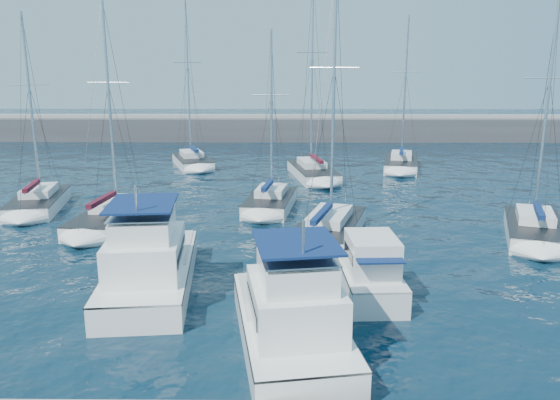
{
  "coord_description": "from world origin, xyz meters",
  "views": [
    {
      "loc": [
        2.68,
        -23.44,
        9.69
      ],
      "look_at": [
        2.38,
        4.11,
        3.0
      ],
      "focal_mm": 35.0,
      "sensor_mm": 36.0,
      "label": 1
    }
  ],
  "objects_px": {
    "motor_yacht_stbd_outer": "(369,274)",
    "sailboat_mid_b": "(113,217)",
    "sailboat_mid_c": "(270,202)",
    "sailboat_back_b": "(313,171)",
    "motor_yacht_stbd_inner": "(292,320)",
    "sailboat_mid_a": "(38,202)",
    "sailboat_mid_d": "(328,231)",
    "motor_yacht_port_inner": "(149,267)",
    "sailboat_back_c": "(401,163)",
    "sailboat_back_a": "(192,161)",
    "sailboat_mid_e": "(534,229)"
  },
  "relations": [
    {
      "from": "motor_yacht_stbd_outer",
      "to": "sailboat_mid_b",
      "type": "relative_size",
      "value": 0.42
    },
    {
      "from": "sailboat_mid_c",
      "to": "sailboat_back_b",
      "type": "height_order",
      "value": "sailboat_back_b"
    },
    {
      "from": "motor_yacht_stbd_inner",
      "to": "sailboat_mid_a",
      "type": "distance_m",
      "value": 26.26
    },
    {
      "from": "sailboat_mid_a",
      "to": "sailboat_back_b",
      "type": "distance_m",
      "value": 23.04
    },
    {
      "from": "motor_yacht_stbd_outer",
      "to": "sailboat_back_b",
      "type": "bearing_deg",
      "value": 89.88
    },
    {
      "from": "sailboat_mid_a",
      "to": "sailboat_mid_d",
      "type": "height_order",
      "value": "sailboat_mid_d"
    },
    {
      "from": "motor_yacht_port_inner",
      "to": "sailboat_back_b",
      "type": "relative_size",
      "value": 0.55
    },
    {
      "from": "sailboat_back_b",
      "to": "sailboat_mid_b",
      "type": "bearing_deg",
      "value": -140.78
    },
    {
      "from": "motor_yacht_port_inner",
      "to": "sailboat_mid_c",
      "type": "bearing_deg",
      "value": 65.39
    },
    {
      "from": "sailboat_mid_c",
      "to": "sailboat_back_c",
      "type": "relative_size",
      "value": 0.84
    },
    {
      "from": "motor_yacht_stbd_inner",
      "to": "sailboat_mid_b",
      "type": "bearing_deg",
      "value": 116.14
    },
    {
      "from": "sailboat_mid_a",
      "to": "sailboat_mid_b",
      "type": "relative_size",
      "value": 0.97
    },
    {
      "from": "sailboat_back_a",
      "to": "sailboat_mid_c",
      "type": "bearing_deg",
      "value": -83.25
    },
    {
      "from": "motor_yacht_stbd_outer",
      "to": "sailboat_mid_a",
      "type": "xyz_separation_m",
      "value": [
        -21.02,
        14.53,
        -0.43
      ]
    },
    {
      "from": "motor_yacht_stbd_inner",
      "to": "sailboat_mid_e",
      "type": "xyz_separation_m",
      "value": [
        14.32,
        13.22,
        -0.61
      ]
    },
    {
      "from": "motor_yacht_stbd_inner",
      "to": "sailboat_back_a",
      "type": "relative_size",
      "value": 0.53
    },
    {
      "from": "sailboat_mid_c",
      "to": "sailboat_back_a",
      "type": "distance_m",
      "value": 18.95
    },
    {
      "from": "motor_yacht_stbd_outer",
      "to": "sailboat_mid_d",
      "type": "height_order",
      "value": "sailboat_mid_d"
    },
    {
      "from": "motor_yacht_stbd_outer",
      "to": "sailboat_mid_c",
      "type": "distance_m",
      "value": 15.47
    },
    {
      "from": "motor_yacht_stbd_inner",
      "to": "motor_yacht_stbd_outer",
      "type": "distance_m",
      "value": 6.03
    },
    {
      "from": "motor_yacht_port_inner",
      "to": "sailboat_mid_a",
      "type": "height_order",
      "value": "sailboat_mid_a"
    },
    {
      "from": "sailboat_mid_b",
      "to": "sailboat_back_b",
      "type": "bearing_deg",
      "value": 54.67
    },
    {
      "from": "sailboat_mid_c",
      "to": "sailboat_back_a",
      "type": "xyz_separation_m",
      "value": [
        -8.33,
        17.02,
        0.04
      ]
    },
    {
      "from": "motor_yacht_stbd_inner",
      "to": "sailboat_back_c",
      "type": "relative_size",
      "value": 0.58
    },
    {
      "from": "sailboat_mid_e",
      "to": "sailboat_back_a",
      "type": "xyz_separation_m",
      "value": [
        -23.95,
        23.49,
        0.02
      ]
    },
    {
      "from": "sailboat_mid_a",
      "to": "sailboat_mid_b",
      "type": "xyz_separation_m",
      "value": [
        6.4,
        -3.78,
        -0.0
      ]
    },
    {
      "from": "sailboat_back_b",
      "to": "motor_yacht_stbd_outer",
      "type": "bearing_deg",
      "value": -97.36
    },
    {
      "from": "sailboat_back_a",
      "to": "sailboat_back_c",
      "type": "height_order",
      "value": "sailboat_back_a"
    },
    {
      "from": "motor_yacht_port_inner",
      "to": "sailboat_back_b",
      "type": "distance_m",
      "value": 27.42
    },
    {
      "from": "sailboat_mid_d",
      "to": "sailboat_back_a",
      "type": "relative_size",
      "value": 0.95
    },
    {
      "from": "sailboat_mid_b",
      "to": "sailboat_mid_c",
      "type": "xyz_separation_m",
      "value": [
        9.88,
        3.97,
        -0.0
      ]
    },
    {
      "from": "sailboat_mid_c",
      "to": "sailboat_mid_e",
      "type": "height_order",
      "value": "sailboat_mid_e"
    },
    {
      "from": "motor_yacht_stbd_outer",
      "to": "sailboat_mid_c",
      "type": "xyz_separation_m",
      "value": [
        -4.73,
        14.72,
        -0.43
      ]
    },
    {
      "from": "sailboat_back_b",
      "to": "sailboat_mid_c",
      "type": "bearing_deg",
      "value": -116.93
    },
    {
      "from": "motor_yacht_port_inner",
      "to": "sailboat_back_a",
      "type": "xyz_separation_m",
      "value": [
        -3.39,
        31.53,
        -0.58
      ]
    },
    {
      "from": "sailboat_mid_c",
      "to": "sailboat_mid_d",
      "type": "bearing_deg",
      "value": -54.8
    },
    {
      "from": "sailboat_mid_b",
      "to": "sailboat_mid_c",
      "type": "distance_m",
      "value": 10.65
    },
    {
      "from": "sailboat_mid_b",
      "to": "sailboat_back_c",
      "type": "xyz_separation_m",
      "value": [
        22.35,
        20.12,
        0.01
      ]
    },
    {
      "from": "motor_yacht_port_inner",
      "to": "motor_yacht_stbd_outer",
      "type": "height_order",
      "value": "motor_yacht_port_inner"
    },
    {
      "from": "sailboat_mid_d",
      "to": "sailboat_mid_a",
      "type": "bearing_deg",
      "value": 178.03
    },
    {
      "from": "motor_yacht_stbd_inner",
      "to": "sailboat_back_b",
      "type": "relative_size",
      "value": 0.49
    },
    {
      "from": "motor_yacht_stbd_outer",
      "to": "sailboat_mid_c",
      "type": "height_order",
      "value": "sailboat_mid_c"
    },
    {
      "from": "sailboat_back_b",
      "to": "sailboat_back_a",
      "type": "bearing_deg",
      "value": 145.3
    },
    {
      "from": "sailboat_mid_d",
      "to": "sailboat_back_a",
      "type": "height_order",
      "value": "sailboat_back_a"
    },
    {
      "from": "sailboat_mid_d",
      "to": "sailboat_mid_c",
      "type": "bearing_deg",
      "value": 133.79
    },
    {
      "from": "sailboat_mid_b",
      "to": "sailboat_back_c",
      "type": "bearing_deg",
      "value": 47.45
    },
    {
      "from": "motor_yacht_port_inner",
      "to": "sailboat_mid_a",
      "type": "xyz_separation_m",
      "value": [
        -11.35,
        14.31,
        -0.62
      ]
    },
    {
      "from": "motor_yacht_stbd_outer",
      "to": "motor_yacht_stbd_inner",
      "type": "bearing_deg",
      "value": -127.35
    },
    {
      "from": "sailboat_mid_e",
      "to": "sailboat_mid_a",
      "type": "bearing_deg",
      "value": -172.0
    },
    {
      "from": "motor_yacht_port_inner",
      "to": "sailboat_back_b",
      "type": "bearing_deg",
      "value": 66.2
    }
  ]
}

